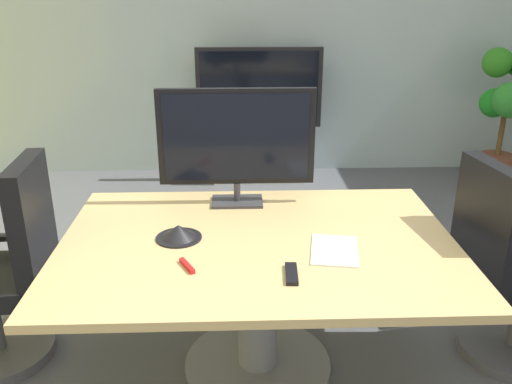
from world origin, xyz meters
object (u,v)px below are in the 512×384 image
at_px(tv_monitor, 236,140).
at_px(remote_control, 291,274).
at_px(potted_plant, 512,102).
at_px(wall_display_unit, 259,137).
at_px(conference_table, 258,273).
at_px(office_chair_right, 508,281).
at_px(office_chair_left, 6,281).
at_px(conference_phone, 179,233).

distance_m(tv_monitor, remote_control, 0.91).
bearing_deg(remote_control, potted_plant, 54.29).
bearing_deg(potted_plant, wall_display_unit, 173.50).
relative_size(conference_table, office_chair_right, 1.72).
height_order(conference_table, office_chair_left, office_chair_left).
relative_size(potted_plant, conference_phone, 5.95).
bearing_deg(conference_phone, conference_table, -5.34).
relative_size(tv_monitor, conference_phone, 3.82).
bearing_deg(wall_display_unit, office_chair_left, -117.16).
relative_size(conference_phone, remote_control, 1.29).
xyz_separation_m(potted_plant, conference_phone, (-2.85, -2.56, -0.06)).
bearing_deg(tv_monitor, wall_display_unit, 84.75).
xyz_separation_m(potted_plant, remote_control, (-2.35, -2.93, -0.08)).
height_order(tv_monitor, remote_control, tv_monitor).
distance_m(conference_table, conference_phone, 0.43).
height_order(conference_table, tv_monitor, tv_monitor).
bearing_deg(conference_phone, office_chair_left, 173.69).
bearing_deg(wall_display_unit, remote_control, -89.91).
distance_m(office_chair_right, conference_phone, 1.69).
bearing_deg(office_chair_left, office_chair_right, 84.32).
relative_size(office_chair_left, wall_display_unit, 0.83).
bearing_deg(conference_table, office_chair_left, 173.98).
xyz_separation_m(tv_monitor, potted_plant, (2.57, 2.12, -0.27)).
distance_m(office_chair_left, remote_control, 1.51).
xyz_separation_m(tv_monitor, conference_phone, (-0.28, -0.44, -0.33)).
relative_size(conference_table, potted_plant, 1.44).
height_order(tv_monitor, potted_plant, tv_monitor).
distance_m(wall_display_unit, conference_phone, 2.89).
xyz_separation_m(office_chair_left, office_chair_right, (2.56, -0.09, 0.00)).
bearing_deg(conference_table, potted_plant, 46.43).
bearing_deg(wall_display_unit, tv_monitor, -95.25).
height_order(office_chair_right, tv_monitor, tv_monitor).
bearing_deg(remote_control, conference_table, 113.79).
bearing_deg(remote_control, office_chair_right, 21.12).
relative_size(office_chair_left, remote_control, 6.41).
distance_m(office_chair_right, tv_monitor, 1.58).
relative_size(office_chair_left, office_chair_right, 1.00).
bearing_deg(conference_table, remote_control, -69.13).
bearing_deg(conference_table, tv_monitor, 101.37).
relative_size(tv_monitor, remote_control, 4.94).
distance_m(wall_display_unit, potted_plant, 2.40).
relative_size(office_chair_left, potted_plant, 0.83).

